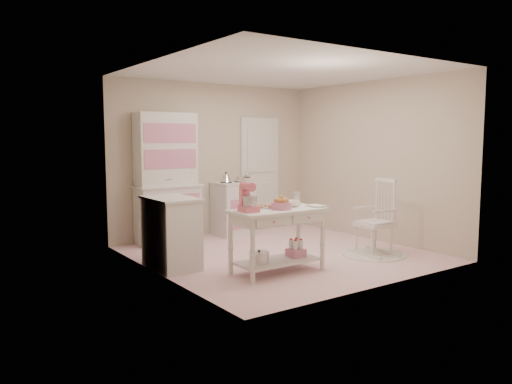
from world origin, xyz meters
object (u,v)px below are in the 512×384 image
(hutch, at_px, (167,178))
(base_cabinet, at_px, (171,233))
(stove, at_px, (233,209))
(stand_mixer, at_px, (249,197))
(bread_basket, at_px, (281,206))
(rocking_chair, at_px, (374,217))
(work_table, at_px, (277,241))

(hutch, relative_size, base_cabinet, 2.26)
(stove, bearing_deg, base_cabinet, -142.55)
(stand_mixer, relative_size, bread_basket, 1.36)
(stove, xyz_separation_m, base_cabinet, (-1.83, -1.40, 0.00))
(bread_basket, bearing_deg, base_cabinet, 135.28)
(base_cabinet, height_order, rocking_chair, rocking_chair)
(work_table, xyz_separation_m, bread_basket, (0.02, -0.05, 0.45))
(hutch, relative_size, stove, 2.26)
(work_table, distance_m, stand_mixer, 0.71)
(rocking_chair, height_order, stand_mixer, stand_mixer)
(base_cabinet, bearing_deg, bread_basket, -44.72)
(work_table, bearing_deg, stand_mixer, 177.27)
(work_table, distance_m, bread_basket, 0.45)
(hutch, bearing_deg, base_cabinet, -113.48)
(stove, distance_m, bread_basket, 2.57)
(stove, relative_size, bread_basket, 3.68)
(hutch, bearing_deg, stove, -2.39)
(stove, height_order, rocking_chair, rocking_chair)
(base_cabinet, distance_m, stand_mixer, 1.21)
(stove, relative_size, work_table, 0.77)
(stove, height_order, base_cabinet, same)
(rocking_chair, bearing_deg, bread_basket, -173.62)
(stove, relative_size, rocking_chair, 0.84)
(rocking_chair, xyz_separation_m, bread_basket, (-1.69, 0.00, 0.30))
(work_table, relative_size, stand_mixer, 3.53)
(work_table, xyz_separation_m, stand_mixer, (-0.42, 0.02, 0.57))
(work_table, height_order, bread_basket, bread_basket)
(hutch, xyz_separation_m, work_table, (0.36, -2.41, -0.64))
(hutch, distance_m, stove, 1.33)
(rocking_chair, relative_size, stand_mixer, 3.24)
(stove, distance_m, base_cabinet, 2.31)
(stove, relative_size, stand_mixer, 2.71)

